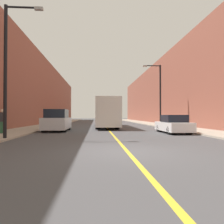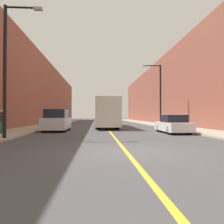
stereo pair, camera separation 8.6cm
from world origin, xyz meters
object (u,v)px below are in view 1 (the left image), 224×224
(street_lamp_left, at_px, (8,63))
(car_right_near, at_px, (173,125))
(parked_suv_left, at_px, (57,121))
(pedestrian, at_px, (2,121))
(street_lamp_right, at_px, (159,92))
(bus, at_px, (106,113))

(street_lamp_left, bearing_deg, car_right_near, 20.20)
(parked_suv_left, relative_size, car_right_near, 1.10)
(parked_suv_left, distance_m, pedestrian, 5.00)
(parked_suv_left, relative_size, pedestrian, 2.76)
(street_lamp_right, bearing_deg, bus, 173.31)
(parked_suv_left, xyz_separation_m, street_lamp_right, (11.11, 5.47, 3.40))
(car_right_near, distance_m, pedestrian, 13.15)
(street_lamp_left, bearing_deg, bus, 64.95)
(car_right_near, bearing_deg, bus, 118.73)
(car_right_near, height_order, street_lamp_right, street_lamp_right)
(bus, bearing_deg, pedestrian, -128.99)
(car_right_near, height_order, street_lamp_left, street_lamp_left)
(bus, relative_size, street_lamp_right, 1.75)
(pedestrian, bearing_deg, parked_suv_left, 48.33)
(bus, distance_m, parked_suv_left, 7.85)
(parked_suv_left, distance_m, car_right_near, 10.26)
(street_lamp_left, bearing_deg, parked_suv_left, 77.91)
(car_right_near, relative_size, street_lamp_right, 0.60)
(parked_suv_left, height_order, street_lamp_right, street_lamp_right)
(bus, relative_size, car_right_near, 2.93)
(parked_suv_left, relative_size, street_lamp_right, 0.66)
(car_right_near, bearing_deg, parked_suv_left, 162.79)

